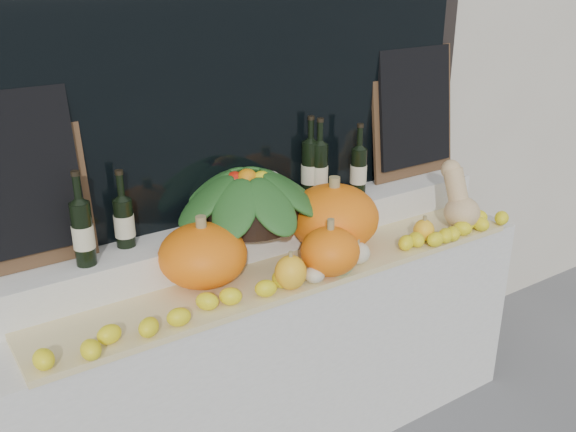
{
  "coord_description": "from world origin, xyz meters",
  "views": [
    {
      "loc": [
        -1.27,
        -0.46,
        2.06
      ],
      "look_at": [
        0.0,
        1.45,
        1.12
      ],
      "focal_mm": 40.0,
      "sensor_mm": 36.0,
      "label": 1
    }
  ],
  "objects_px": {
    "pumpkin_right": "(333,217)",
    "butternut_squash": "(459,201)",
    "wine_bottle_tall": "(310,170)",
    "pumpkin_left": "(203,255)",
    "produce_bowl": "(248,196)"
  },
  "relations": [
    {
      "from": "pumpkin_left",
      "to": "wine_bottle_tall",
      "type": "height_order",
      "value": "wine_bottle_tall"
    },
    {
      "from": "pumpkin_left",
      "to": "produce_bowl",
      "type": "bearing_deg",
      "value": 28.46
    },
    {
      "from": "wine_bottle_tall",
      "to": "produce_bowl",
      "type": "bearing_deg",
      "value": -170.56
    },
    {
      "from": "butternut_squash",
      "to": "produce_bowl",
      "type": "distance_m",
      "value": 0.98
    },
    {
      "from": "pumpkin_left",
      "to": "pumpkin_right",
      "type": "height_order",
      "value": "pumpkin_right"
    },
    {
      "from": "pumpkin_right",
      "to": "butternut_squash",
      "type": "xyz_separation_m",
      "value": [
        0.61,
        -0.13,
        -0.02
      ]
    },
    {
      "from": "wine_bottle_tall",
      "to": "pumpkin_left",
      "type": "bearing_deg",
      "value": -161.51
    },
    {
      "from": "pumpkin_left",
      "to": "pumpkin_right",
      "type": "distance_m",
      "value": 0.6
    },
    {
      "from": "butternut_squash",
      "to": "wine_bottle_tall",
      "type": "height_order",
      "value": "wine_bottle_tall"
    },
    {
      "from": "butternut_squash",
      "to": "wine_bottle_tall",
      "type": "distance_m",
      "value": 0.69
    },
    {
      "from": "butternut_squash",
      "to": "pumpkin_right",
      "type": "bearing_deg",
      "value": 167.78
    },
    {
      "from": "pumpkin_right",
      "to": "wine_bottle_tall",
      "type": "relative_size",
      "value": 1.0
    },
    {
      "from": "butternut_squash",
      "to": "wine_bottle_tall",
      "type": "xyz_separation_m",
      "value": [
        -0.57,
        0.36,
        0.15
      ]
    },
    {
      "from": "pumpkin_left",
      "to": "butternut_squash",
      "type": "bearing_deg",
      "value": -6.8
    },
    {
      "from": "produce_bowl",
      "to": "wine_bottle_tall",
      "type": "relative_size",
      "value": 1.73
    }
  ]
}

